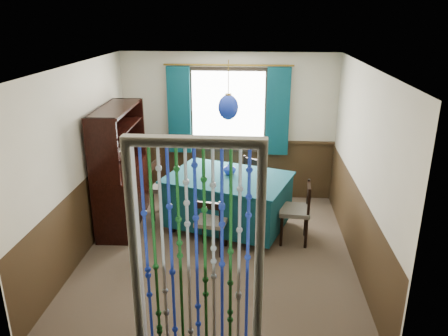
# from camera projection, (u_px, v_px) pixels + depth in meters

# --- Properties ---
(floor) EXTENTS (4.00, 4.00, 0.00)m
(floor) POSITION_uv_depth(u_px,v_px,m) (218.00, 252.00, 5.97)
(floor) COLOR brown
(floor) RESTS_ON ground
(ceiling) EXTENTS (4.00, 4.00, 0.00)m
(ceiling) POSITION_uv_depth(u_px,v_px,m) (217.00, 66.00, 5.12)
(ceiling) COLOR silver
(ceiling) RESTS_ON ground
(wall_back) EXTENTS (3.60, 0.00, 3.60)m
(wall_back) POSITION_uv_depth(u_px,v_px,m) (228.00, 127.00, 7.42)
(wall_back) COLOR beige
(wall_back) RESTS_ON ground
(wall_front) EXTENTS (3.60, 0.00, 3.60)m
(wall_front) POSITION_uv_depth(u_px,v_px,m) (195.00, 245.00, 3.67)
(wall_front) COLOR beige
(wall_front) RESTS_ON ground
(wall_left) EXTENTS (0.00, 4.00, 4.00)m
(wall_left) POSITION_uv_depth(u_px,v_px,m) (80.00, 163.00, 5.68)
(wall_left) COLOR beige
(wall_left) RESTS_ON ground
(wall_right) EXTENTS (0.00, 4.00, 4.00)m
(wall_right) POSITION_uv_depth(u_px,v_px,m) (362.00, 170.00, 5.41)
(wall_right) COLOR beige
(wall_right) RESTS_ON ground
(wainscot_back) EXTENTS (3.60, 0.00, 3.60)m
(wainscot_back) POSITION_uv_depth(u_px,v_px,m) (228.00, 169.00, 7.66)
(wainscot_back) COLOR #362514
(wainscot_back) RESTS_ON ground
(wainscot_front) EXTENTS (3.60, 0.00, 3.60)m
(wainscot_front) POSITION_uv_depth(u_px,v_px,m) (197.00, 318.00, 3.93)
(wainscot_front) COLOR #362514
(wainscot_front) RESTS_ON ground
(wainscot_left) EXTENTS (0.00, 4.00, 4.00)m
(wainscot_left) POSITION_uv_depth(u_px,v_px,m) (87.00, 215.00, 5.93)
(wainscot_left) COLOR #362514
(wainscot_left) RESTS_ON ground
(wainscot_right) EXTENTS (0.00, 4.00, 4.00)m
(wainscot_right) POSITION_uv_depth(u_px,v_px,m) (354.00, 224.00, 5.66)
(wainscot_right) COLOR #362514
(wainscot_right) RESTS_ON ground
(window) EXTENTS (1.32, 0.12, 1.42)m
(window) POSITION_uv_depth(u_px,v_px,m) (228.00, 111.00, 7.27)
(window) COLOR black
(window) RESTS_ON wall_back
(doorway) EXTENTS (1.16, 0.12, 2.18)m
(doorway) POSITION_uv_depth(u_px,v_px,m) (197.00, 262.00, 3.79)
(doorway) COLOR silver
(doorway) RESTS_ON ground
(dining_table) EXTENTS (2.02, 1.68, 0.83)m
(dining_table) POSITION_uv_depth(u_px,v_px,m) (228.00, 199.00, 6.49)
(dining_table) COLOR #0C3741
(dining_table) RESTS_ON floor
(chair_near) EXTENTS (0.46, 0.44, 0.82)m
(chair_near) POSITION_uv_depth(u_px,v_px,m) (211.00, 222.00, 5.86)
(chair_near) COLOR black
(chair_near) RESTS_ON floor
(chair_far) EXTENTS (0.56, 0.56, 0.85)m
(chair_far) POSITION_uv_depth(u_px,v_px,m) (249.00, 182.00, 7.18)
(chair_far) COLOR black
(chair_far) RESTS_ON floor
(chair_left) EXTENTS (0.53, 0.54, 0.97)m
(chair_left) POSITION_uv_depth(u_px,v_px,m) (166.00, 187.00, 6.85)
(chair_left) COLOR black
(chair_left) RESTS_ON floor
(chair_right) EXTENTS (0.45, 0.47, 0.89)m
(chair_right) POSITION_uv_depth(u_px,v_px,m) (297.00, 211.00, 6.12)
(chair_right) COLOR black
(chair_right) RESTS_ON floor
(sideboard) EXTENTS (0.54, 1.42, 1.83)m
(sideboard) POSITION_uv_depth(u_px,v_px,m) (121.00, 186.00, 6.59)
(sideboard) COLOR black
(sideboard) RESTS_ON floor
(pendant_lamp) EXTENTS (0.28, 0.28, 0.82)m
(pendant_lamp) POSITION_uv_depth(u_px,v_px,m) (228.00, 107.00, 6.02)
(pendant_lamp) COLOR olive
(pendant_lamp) RESTS_ON ceiling
(vase_table) EXTENTS (0.19, 0.19, 0.18)m
(vase_table) POSITION_uv_depth(u_px,v_px,m) (230.00, 169.00, 6.43)
(vase_table) COLOR #162C9B
(vase_table) RESTS_ON dining_table
(bowl_shelf) EXTENTS (0.22, 0.22, 0.05)m
(bowl_shelf) POSITION_uv_depth(u_px,v_px,m) (114.00, 152.00, 6.05)
(bowl_shelf) COLOR beige
(bowl_shelf) RESTS_ON sideboard
(vase_sideboard) EXTENTS (0.21, 0.21, 0.18)m
(vase_sideboard) POSITION_uv_depth(u_px,v_px,m) (130.00, 155.00, 6.77)
(vase_sideboard) COLOR beige
(vase_sideboard) RESTS_ON sideboard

